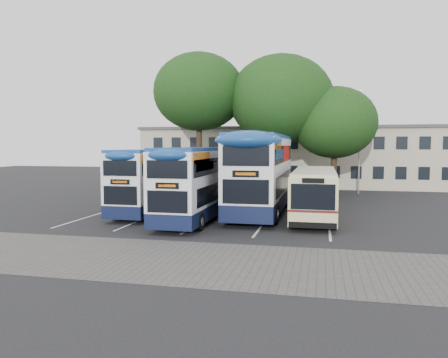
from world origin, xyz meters
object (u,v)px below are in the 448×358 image
Objects in this scene: lamp_post at (360,136)px; tree_right at (335,123)px; bus_single at (315,191)px; bus_dd_mid at (197,180)px; tree_mid at (281,99)px; bus_dd_right at (262,170)px; tree_left at (199,92)px; bus_dd_left at (154,177)px.

tree_right is (-2.23, -2.52, 1.07)m from lamp_post.
lamp_post is 0.95× the size of bus_single.
lamp_post reaches higher than bus_dd_mid.
bus_dd_right is (-0.17, -10.65, -5.49)m from tree_mid.
lamp_post is at bearing 75.77° from bus_single.
bus_single is at bearing -47.64° from tree_left.
lamp_post reaches higher than bus_dd_right.
lamp_post is at bearing 18.26° from tree_mid.
tree_right is at bearing 1.87° from tree_left.
tree_left is 1.29× the size of bus_single.
tree_left reaches higher than bus_single.
bus_dd_right is (-6.88, -12.86, -2.37)m from lamp_post.
bus_dd_mid is at bearing -122.30° from lamp_post.
tree_left is 1.24× the size of bus_dd_mid.
tree_right is 0.77× the size of bus_dd_right.
bus_dd_right reaches higher than bus_dd_left.
bus_dd_mid reaches higher than bus_single.
tree_left is (-13.82, -2.89, 3.85)m from lamp_post.
tree_right reaches higher than bus_single.
bus_dd_right is at bearing 44.48° from bus_dd_mid.
bus_dd_left is 0.97× the size of bus_dd_mid.
tree_right is 0.95× the size of bus_single.
tree_left reaches higher than lamp_post.
bus_single is (-3.58, -14.13, -3.47)m from lamp_post.
tree_right is 16.20m from bus_dd_mid.
bus_dd_left is 6.90m from bus_dd_right.
tree_left reaches higher than tree_right.
bus_single is at bearing -104.23° from lamp_post.
tree_right is at bearing 83.36° from bus_single.
tree_left is 11.93m from tree_right.
lamp_post is at bearing 11.83° from tree_left.
lamp_post is at bearing 45.54° from bus_dd_left.
bus_dd_mid is 4.63m from bus_dd_right.
tree_right reaches higher than bus_dd_right.
tree_left is at bearing 105.45° from bus_dd_mid.
bus_single is (-1.35, -11.61, -4.54)m from tree_right.
bus_dd_left is at bearing 148.42° from bus_dd_mid.
lamp_post reaches higher than bus_dd_left.
bus_single is (3.30, -1.26, -1.09)m from bus_dd_right.
bus_dd_mid is at bearing -163.39° from bus_single.
tree_mid is at bearing 59.29° from bus_dd_left.
bus_single is at bearing -96.64° from tree_right.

